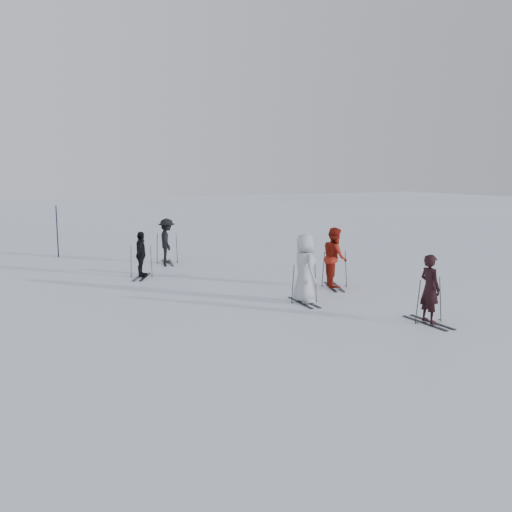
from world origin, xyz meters
The scene contains 12 objects.
ground centered at (0.00, 0.00, 0.00)m, with size 120.00×120.00×0.00m, color silver.
skier_near_dark centered at (1.74, -4.69, 0.83)m, with size 0.60×0.40×1.65m, color black.
skier_red centered at (2.19, -0.14, 0.94)m, with size 0.91×0.71×1.87m, color maroon.
skier_grey centered at (0.22, -1.49, 0.95)m, with size 0.93×0.61×1.91m, color #A6ABAF.
skier_uphill_left centered at (-2.72, 4.33, 0.78)m, with size 0.91×0.38×1.56m, color black.
skier_uphill_far centered at (-0.95, 6.80, 0.87)m, with size 1.13×0.65×1.75m, color black.
skis_near_dark centered at (1.74, -4.69, 0.57)m, with size 0.83×1.56×1.14m, color black, non-canonical shape.
skis_red centered at (2.19, -0.14, 0.59)m, with size 0.86×1.62×1.18m, color black, non-canonical shape.
skis_grey centered at (0.22, -1.49, 0.57)m, with size 0.83×1.56×1.14m, color black, non-canonical shape.
skis_uphill_left centered at (-2.72, 4.33, 0.57)m, with size 0.83×1.57×1.14m, color black, non-canonical shape.
skis_uphill_far centered at (-0.95, 6.80, 0.63)m, with size 0.91×1.72×1.26m, color black, non-canonical shape.
piste_marker centered at (-4.53, 10.48, 1.09)m, with size 0.05×0.05×2.18m, color black.
Camera 1 is at (-8.15, -14.62, 3.67)m, focal length 40.00 mm.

